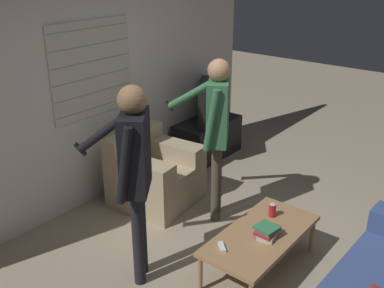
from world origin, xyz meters
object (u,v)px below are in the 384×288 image
person_right_standing (217,122)px  person_left_standing (134,163)px  coffee_table (261,237)px  tv (208,102)px  spare_remote (222,247)px  soda_can (272,210)px  armchair_beige (153,174)px  book_stack (267,231)px

person_right_standing → person_left_standing: bearing=152.2°
coffee_table → tv: size_ratio=1.47×
coffee_table → spare_remote: bearing=160.0°
tv → soda_can: bearing=18.6°
armchair_beige → person_left_standing: bearing=32.0°
coffee_table → soda_can: soda_can is taller
coffee_table → spare_remote: size_ratio=9.39×
coffee_table → soda_can: size_ratio=9.24×
tv → book_stack: 2.57m
armchair_beige → tv: bearing=-174.7°
tv → coffee_table: bearing=14.1°
tv → spare_remote: size_ratio=6.41×
person_right_standing → tv: bearing=8.6°
person_left_standing → person_right_standing: 1.21m
book_stack → spare_remote: 0.43m
book_stack → soda_can: size_ratio=1.82×
person_right_standing → spare_remote: bearing=-172.6°
spare_remote → soda_can: bearing=35.1°
person_right_standing → book_stack: (-0.49, -0.90, -0.64)m
person_left_standing → book_stack: bearing=-86.1°
armchair_beige → book_stack: 1.67m
coffee_table → book_stack: (-0.01, -0.06, 0.09)m
person_right_standing → soda_can: size_ratio=13.52×
coffee_table → person_left_standing: person_left_standing is taller
coffee_table → person_left_standing: 1.29m
armchair_beige → coffee_table: bearing=72.9°
tv → person_left_standing: (-2.40, -1.08, 0.32)m
coffee_table → book_stack: 0.11m
book_stack → tv: bearing=48.5°
armchair_beige → soda_can: armchair_beige is taller
armchair_beige → spare_remote: (-0.70, -1.43, 0.06)m
soda_can → spare_remote: size_ratio=1.02×
coffee_table → person_left_standing: (-0.73, 0.76, 0.75)m
armchair_beige → soda_can: (-0.01, -1.51, 0.12)m
armchair_beige → person_left_standing: (-1.04, -0.81, 0.76)m
coffee_table → book_stack: book_stack is taller
person_left_standing → soda_can: 1.40m
tv → soda_can: size_ratio=6.31×
armchair_beige → book_stack: (-0.32, -1.64, 0.11)m
book_stack → coffee_table: bearing=80.3°
coffee_table → person_right_standing: size_ratio=0.68×
soda_can → coffee_table: bearing=-167.7°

